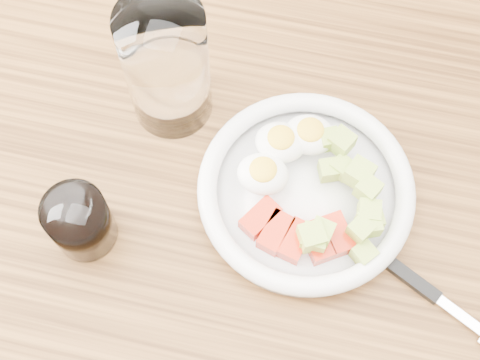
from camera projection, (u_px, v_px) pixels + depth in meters
name	position (u px, v px, depth m)	size (l,w,h in m)	color
ground	(243.00, 327.00, 1.46)	(4.00, 4.00, 0.00)	brown
dining_table	(246.00, 229.00, 0.84)	(1.50, 0.90, 0.77)	brown
bowl	(305.00, 189.00, 0.73)	(0.24, 0.24, 0.06)	white
fork	(421.00, 286.00, 0.71)	(0.20, 0.11, 0.01)	black
water_glass	(167.00, 67.00, 0.72)	(0.09, 0.09, 0.17)	white
coffee_glass	(80.00, 222.00, 0.70)	(0.07, 0.07, 0.08)	white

